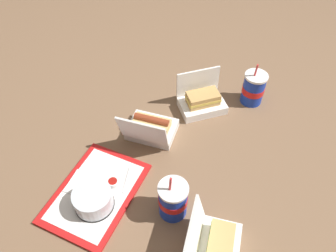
{
  "coord_description": "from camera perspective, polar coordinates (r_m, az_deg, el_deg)",
  "views": [
    {
      "loc": [
        0.81,
        0.31,
        1.03
      ],
      "look_at": [
        -0.0,
        -0.03,
        0.05
      ],
      "focal_mm": 35.0,
      "sensor_mm": 36.0,
      "label": 1
    }
  ],
  "objects": [
    {
      "name": "ground_plane",
      "position": [
        1.35,
        0.96,
        -1.79
      ],
      "size": [
        3.2,
        3.2,
        0.0
      ],
      "primitive_type": "plane",
      "color": "brown"
    },
    {
      "name": "clamshell_sandwich_left",
      "position": [
        1.07,
        8.38,
        -20.37
      ],
      "size": [
        0.22,
        0.19,
        0.16
      ],
      "color": "white",
      "rests_on": "ground_plane"
    },
    {
      "name": "napkin_stack",
      "position": [
        1.23,
        -14.68,
        -9.76
      ],
      "size": [
        0.1,
        0.1,
        0.0
      ],
      "primitive_type": "cube",
      "rotation": [
        0.0,
        0.0,
        0.04
      ],
      "color": "white",
      "rests_on": "food_tray"
    },
    {
      "name": "clamshell_sandwich_center",
      "position": [
        1.44,
        5.93,
        4.38
      ],
      "size": [
        0.23,
        0.23,
        0.17
      ],
      "color": "white",
      "rests_on": "ground_plane"
    },
    {
      "name": "soda_cup_center",
      "position": [
        1.49,
        14.65,
        6.35
      ],
      "size": [
        0.1,
        0.1,
        0.21
      ],
      "color": "#1938B7",
      "rests_on": "ground_plane"
    },
    {
      "name": "soda_cup_right",
      "position": [
        1.1,
        0.87,
        -12.7
      ],
      "size": [
        0.1,
        0.1,
        0.21
      ],
      "color": "#1938B7",
      "rests_on": "ground_plane"
    },
    {
      "name": "cake_container",
      "position": [
        1.15,
        -12.89,
        -12.39
      ],
      "size": [
        0.14,
        0.14,
        0.07
      ],
      "color": "black",
      "rests_on": "food_tray"
    },
    {
      "name": "plastic_fork",
      "position": [
        1.21,
        -7.05,
        -9.31
      ],
      "size": [
        0.11,
        0.04,
        0.0
      ],
      "primitive_type": "cube",
      "rotation": [
        0.0,
        0.0,
        0.24
      ],
      "color": "white",
      "rests_on": "food_tray"
    },
    {
      "name": "clamshell_hotdog_corner",
      "position": [
        1.32,
        -3.01,
        -0.35
      ],
      "size": [
        0.2,
        0.21,
        0.18
      ],
      "color": "white",
      "rests_on": "ground_plane"
    },
    {
      "name": "ketchup_cup",
      "position": [
        1.2,
        -9.55,
        -9.71
      ],
      "size": [
        0.04,
        0.04,
        0.02
      ],
      "color": "white",
      "rests_on": "food_tray"
    },
    {
      "name": "food_tray",
      "position": [
        1.21,
        -12.44,
        -11.27
      ],
      "size": [
        0.38,
        0.27,
        0.01
      ],
      "color": "red",
      "rests_on": "ground_plane"
    }
  ]
}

